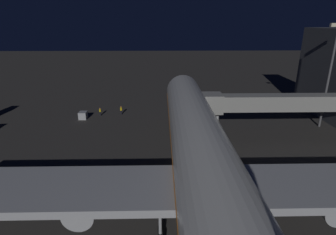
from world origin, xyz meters
TOP-DOWN VIEW (x-y plane):
  - ground_plane at (0.00, 0.00)m, footprint 320.00×320.00m
  - airliner_at_gate at (-0.00, 8.96)m, footprint 56.60×64.73m
  - jet_bridge at (-13.48, -11.67)m, footprint 25.50×3.40m
  - apron_floodlight_mast at (-25.50, -16.49)m, footprint 2.90×0.50m
  - baggage_container_mid_row at (19.94, -21.73)m, footprint 1.52×1.71m
  - ground_crew_near_nose_gear at (16.89, -23.57)m, footprint 0.40×0.40m
  - ground_crew_marshaller_fwd at (12.62, -24.29)m, footprint 0.40×0.40m
  - traffic_cone_nose_port at (-2.20, -22.19)m, footprint 0.36×0.36m
  - traffic_cone_nose_starboard at (2.20, -22.19)m, footprint 0.36×0.36m

SIDE VIEW (x-z plane):
  - ground_plane at x=0.00m, z-range 0.00..0.00m
  - traffic_cone_nose_port at x=-2.20m, z-range 0.00..0.55m
  - traffic_cone_nose_starboard at x=2.20m, z-range 0.00..0.55m
  - baggage_container_mid_row at x=19.94m, z-range 0.00..1.46m
  - ground_crew_near_nose_gear at x=16.89m, z-range 0.09..1.80m
  - ground_crew_marshaller_fwd at x=12.62m, z-range 0.09..1.93m
  - airliner_at_gate at x=0.00m, z-range -3.12..15.10m
  - jet_bridge at x=-13.48m, z-range 2.28..9.90m
  - apron_floodlight_mast at x=-25.50m, z-range 1.45..19.78m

